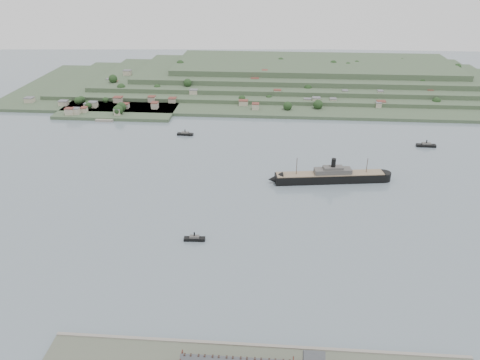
{
  "coord_description": "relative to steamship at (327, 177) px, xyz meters",
  "views": [
    {
      "loc": [
        4.15,
        -332.51,
        189.87
      ],
      "look_at": [
        -23.6,
        30.0,
        11.16
      ],
      "focal_mm": 35.0,
      "sensor_mm": 36.0,
      "label": 1
    }
  ],
  "objects": [
    {
      "name": "ferry_east",
      "position": [
        114.38,
        93.69,
        -3.18
      ],
      "size": [
        20.48,
        5.98,
        7.65
      ],
      "color": "black",
      "rests_on": "ground"
    },
    {
      "name": "steamship",
      "position": [
        0.0,
        0.0,
        0.0
      ],
      "size": [
        113.15,
        28.34,
        27.21
      ],
      "color": "black",
      "rests_on": "ground"
    },
    {
      "name": "far_peninsula",
      "position": [
        -26.03,
        337.63,
        6.86
      ],
      "size": [
        760.0,
        309.0,
        30.0
      ],
      "color": "#344830",
      "rests_on": "ground"
    },
    {
      "name": "ferry_west",
      "position": [
        -150.73,
        108.44,
        -3.37
      ],
      "size": [
        18.54,
        5.86,
        6.88
      ],
      "color": "black",
      "rests_on": "ground"
    },
    {
      "name": "tugboat",
      "position": [
        -104.65,
        -105.07,
        -3.33
      ],
      "size": [
        15.64,
        4.84,
        6.96
      ],
      "color": "black",
      "rests_on": "ground"
    },
    {
      "name": "ground",
      "position": [
        -53.93,
        -55.47,
        -5.02
      ],
      "size": [
        1400.0,
        1400.0,
        0.0
      ],
      "primitive_type": "plane",
      "color": "slate",
      "rests_on": "ground"
    }
  ]
}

